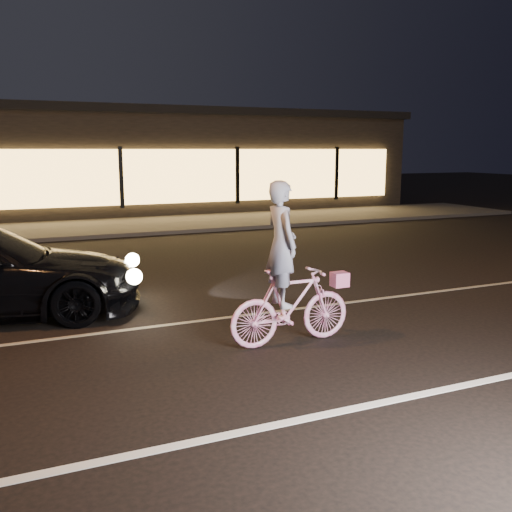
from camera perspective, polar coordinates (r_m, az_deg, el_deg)
name	(u,v)px	position (r m, az deg, el deg)	size (l,w,h in m)	color
ground	(337,352)	(7.60, 8.10, -9.46)	(90.00, 90.00, 0.00)	black
lane_stripe_near	(411,396)	(6.46, 15.26, -13.40)	(60.00, 0.12, 0.01)	silver
lane_stripe_far	(272,312)	(9.27, 1.61, -5.61)	(60.00, 0.10, 0.01)	gray
sidewalk	(133,226)	(19.59, -12.19, 2.95)	(30.00, 4.00, 0.12)	#383533
storefront	(102,160)	(25.31, -15.11, 9.25)	(25.40, 8.42, 4.20)	black
cyclist	(288,288)	(7.60, 3.26, -3.17)	(1.75, 0.60, 2.21)	#DE2D84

